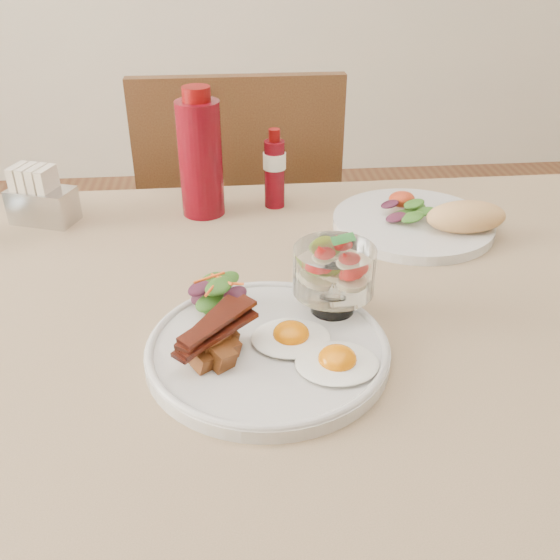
{
  "coord_description": "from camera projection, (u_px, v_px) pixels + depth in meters",
  "views": [
    {
      "loc": [
        -0.03,
        -0.66,
        1.19
      ],
      "look_at": [
        0.03,
        -0.03,
        0.82
      ],
      "focal_mm": 40.0,
      "sensor_mm": 36.0,
      "label": 1
    }
  ],
  "objects": [
    {
      "name": "table",
      "position": [
        257.0,
        370.0,
        0.84
      ],
      "size": [
        1.33,
        0.88,
        0.75
      ],
      "color": "brown",
      "rests_on": "ground"
    },
    {
      "name": "chair_far",
      "position": [
        241.0,
        240.0,
        1.48
      ],
      "size": [
        0.42,
        0.42,
        0.93
      ],
      "color": "brown",
      "rests_on": "ground"
    },
    {
      "name": "main_plate",
      "position": [
        268.0,
        350.0,
        0.72
      ],
      "size": [
        0.28,
        0.28,
        0.02
      ],
      "primitive_type": "cylinder",
      "color": "silver",
      "rests_on": "table"
    },
    {
      "name": "fried_eggs",
      "position": [
        314.0,
        348.0,
        0.7
      ],
      "size": [
        0.15,
        0.15,
        0.03
      ],
      "rotation": [
        0.0,
        0.0,
        -0.21
      ],
      "color": "white",
      "rests_on": "main_plate"
    },
    {
      "name": "bacon_potato_pile",
      "position": [
        215.0,
        339.0,
        0.68
      ],
      "size": [
        0.1,
        0.1,
        0.05
      ],
      "rotation": [
        0.0,
        0.0,
        0.36
      ],
      "color": "brown",
      "rests_on": "main_plate"
    },
    {
      "name": "side_salad",
      "position": [
        219.0,
        295.0,
        0.77
      ],
      "size": [
        0.08,
        0.07,
        0.04
      ],
      "rotation": [
        0.0,
        0.0,
        0.04
      ],
      "color": "#1F5115",
      "rests_on": "main_plate"
    },
    {
      "name": "fruit_cup",
      "position": [
        334.0,
        271.0,
        0.75
      ],
      "size": [
        0.1,
        0.1,
        0.1
      ],
      "rotation": [
        0.0,
        0.0,
        -0.18
      ],
      "color": "white",
      "rests_on": "main_plate"
    },
    {
      "name": "second_plate",
      "position": [
        425.0,
        220.0,
        1.0
      ],
      "size": [
        0.26,
        0.26,
        0.07
      ],
      "rotation": [
        0.0,
        0.0,
        -0.16
      ],
      "color": "silver",
      "rests_on": "table"
    },
    {
      "name": "ketchup_bottle",
      "position": [
        200.0,
        157.0,
        1.02
      ],
      "size": [
        0.09,
        0.09,
        0.21
      ],
      "rotation": [
        0.0,
        0.0,
        0.33
      ],
      "color": "#60050F",
      "rests_on": "table"
    },
    {
      "name": "hot_sauce_bottle",
      "position": [
        275.0,
        170.0,
        1.06
      ],
      "size": [
        0.05,
        0.05,
        0.14
      ],
      "rotation": [
        0.0,
        0.0,
        -0.19
      ],
      "color": "#60050F",
      "rests_on": "table"
    },
    {
      "name": "sugar_caddy",
      "position": [
        40.0,
        199.0,
        1.02
      ],
      "size": [
        0.12,
        0.09,
        0.09
      ],
      "rotation": [
        0.0,
        0.0,
        -0.35
      ],
      "color": "silver",
      "rests_on": "table"
    }
  ]
}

